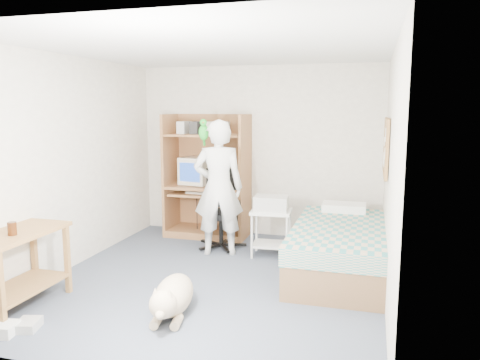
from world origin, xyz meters
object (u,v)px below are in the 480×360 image
Objects in this scene: computer_hutch at (208,181)px; printer_cart at (271,225)px; dog at (172,296)px; bed at (339,248)px; side_desk at (18,258)px; office_chair at (221,220)px; person at (218,188)px.

printer_cart is at bearing -33.06° from computer_hutch.
computer_hutch is at bearing 91.59° from dog.
bed is 3.35× the size of printer_cart.
side_desk is 1.66× the size of printer_cart.
office_chair is 2.18m from dog.
bed reaches higher than printer_cart.
side_desk reaches higher than printer_cart.
computer_hutch is 2.98× the size of printer_cart.
computer_hutch reaches higher than office_chair.
person is (0.07, -0.31, 0.50)m from office_chair.
office_chair is at bearing 63.30° from side_desk.
dog is (0.60, -2.67, -0.65)m from computer_hutch.
office_chair reaches higher than bed.
bed is at bearing 32.50° from side_desk.
dog is 2.03m from printer_cart.
bed is 1.70m from person.
side_desk is (-0.85, -2.94, -0.33)m from computer_hutch.
computer_hutch is 1.69× the size of dog.
computer_hutch is 2.81m from dog.
office_chair is 1.74× the size of printer_cart.
office_chair is 0.59m from person.
side_desk is 0.95× the size of office_chair.
printer_cart is (1.96, 2.21, -0.09)m from side_desk.
bed is 1.92× the size of office_chair.
side_desk is 0.57× the size of person.
computer_hutch is 1.03× the size of person.
bed is 0.98m from printer_cart.
bed is at bearing -36.76° from office_chair.
dog is (0.23, -2.16, -0.20)m from office_chair.
computer_hutch is 0.89× the size of bed.
bed is at bearing 36.87° from dog.
printer_cart is (0.68, 0.09, -0.47)m from person.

